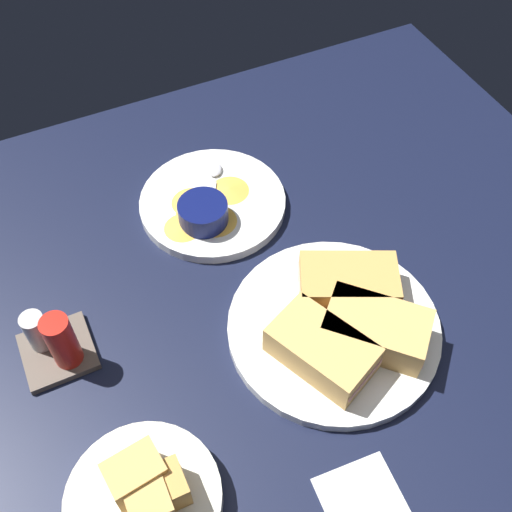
# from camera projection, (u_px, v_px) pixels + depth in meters

# --- Properties ---
(ground_plane) EXTENTS (1.10, 1.10, 0.03)m
(ground_plane) POSITION_uv_depth(u_px,v_px,m) (298.00, 334.00, 0.86)
(ground_plane) COLOR black
(plate_sandwich_main) EXTENTS (0.28, 0.28, 0.02)m
(plate_sandwich_main) POSITION_uv_depth(u_px,v_px,m) (333.00, 328.00, 0.84)
(plate_sandwich_main) COLOR white
(plate_sandwich_main) RESTS_ON ground_plane
(sandwich_half_near) EXTENTS (0.15, 0.12, 0.05)m
(sandwich_half_near) POSITION_uv_depth(u_px,v_px,m) (323.00, 349.00, 0.78)
(sandwich_half_near) COLOR tan
(sandwich_half_near) RESTS_ON plate_sandwich_main
(sandwich_half_far) EXTENTS (0.15, 0.15, 0.05)m
(sandwich_half_far) POSITION_uv_depth(u_px,v_px,m) (376.00, 329.00, 0.80)
(sandwich_half_far) COLOR tan
(sandwich_half_far) RESTS_ON plate_sandwich_main
(sandwich_half_extra) EXTENTS (0.12, 0.15, 0.05)m
(sandwich_half_extra) POSITION_uv_depth(u_px,v_px,m) (348.00, 284.00, 0.84)
(sandwich_half_extra) COLOR tan
(sandwich_half_extra) RESTS_ON plate_sandwich_main
(ramekin_dark_sauce) EXTENTS (0.06, 0.06, 0.04)m
(ramekin_dark_sauce) POSITION_uv_depth(u_px,v_px,m) (357.00, 281.00, 0.84)
(ramekin_dark_sauce) COLOR #0C144C
(ramekin_dark_sauce) RESTS_ON plate_sandwich_main
(spoon_by_dark_ramekin) EXTENTS (0.08, 0.08, 0.01)m
(spoon_by_dark_ramekin) POSITION_uv_depth(u_px,v_px,m) (347.00, 320.00, 0.83)
(spoon_by_dark_ramekin) COLOR silver
(spoon_by_dark_ramekin) RESTS_ON plate_sandwich_main
(plate_chips_companion) EXTENTS (0.23, 0.23, 0.02)m
(plate_chips_companion) POSITION_uv_depth(u_px,v_px,m) (213.00, 203.00, 0.97)
(plate_chips_companion) COLOR white
(plate_chips_companion) RESTS_ON ground_plane
(ramekin_light_gravy) EXTENTS (0.07, 0.07, 0.03)m
(ramekin_light_gravy) POSITION_uv_depth(u_px,v_px,m) (203.00, 212.00, 0.93)
(ramekin_light_gravy) COLOR #0C144C
(ramekin_light_gravy) RESTS_ON plate_chips_companion
(spoon_by_gravy_ramekin) EXTENTS (0.09, 0.06, 0.01)m
(spoon_by_gravy_ramekin) POSITION_uv_depth(u_px,v_px,m) (215.00, 175.00, 0.99)
(spoon_by_gravy_ramekin) COLOR silver
(spoon_by_gravy_ramekin) RESTS_ON plate_chips_companion
(plantain_chip_scatter) EXTENTS (0.14, 0.17, 0.01)m
(plantain_chip_scatter) POSITION_uv_depth(u_px,v_px,m) (203.00, 208.00, 0.95)
(plantain_chip_scatter) COLOR gold
(plantain_chip_scatter) RESTS_ON plate_chips_companion
(bread_basket_rear) EXTENTS (0.17, 0.17, 0.08)m
(bread_basket_rear) POSITION_uv_depth(u_px,v_px,m) (145.00, 497.00, 0.68)
(bread_basket_rear) COLOR silver
(bread_basket_rear) RESTS_ON ground_plane
(condiment_caddy) EXTENTS (0.09, 0.09, 0.10)m
(condiment_caddy) POSITION_uv_depth(u_px,v_px,m) (55.00, 342.00, 0.79)
(condiment_caddy) COLOR brown
(condiment_caddy) RESTS_ON ground_plane
(paper_napkin_folded) EXTENTS (0.12, 0.10, 0.00)m
(paper_napkin_folded) POSITION_uv_depth(u_px,v_px,m) (367.00, 511.00, 0.70)
(paper_napkin_folded) COLOR white
(paper_napkin_folded) RESTS_ON ground_plane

